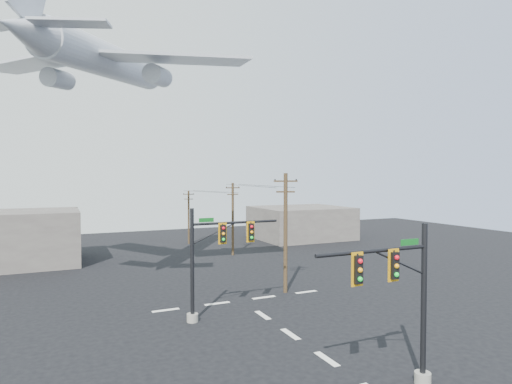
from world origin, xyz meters
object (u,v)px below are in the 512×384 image
signal_mast_near (404,303)px  utility_pole_a (286,230)px  utility_pole_c (189,216)px  airliner (108,62)px  signal_mast_far (212,260)px  utility_pole_b (233,217)px

signal_mast_near → utility_pole_a: (3.02, 16.86, 1.25)m
utility_pole_c → airliner: size_ratio=0.32×
signal_mast_near → utility_pole_c: utility_pole_c is taller
signal_mast_far → utility_pole_b: utility_pole_b is taller
signal_mast_far → utility_pole_b: 24.18m
signal_mast_far → airliner: (-5.37, 12.18, 15.83)m
signal_mast_far → utility_pole_a: utility_pole_a is taller
utility_pole_a → airliner: size_ratio=0.41×
utility_pole_a → airliner: bearing=167.1°
signal_mast_near → signal_mast_far: 13.84m
utility_pole_a → utility_pole_c: (-0.25, 29.12, -1.20)m
utility_pole_c → utility_pole_b: bearing=-62.3°
utility_pole_c → utility_pole_a: bearing=-74.8°
signal_mast_far → utility_pole_b: bearing=65.1°
airliner → signal_mast_far: bearing=-124.0°
signal_mast_near → signal_mast_far: size_ratio=0.99×
signal_mast_far → utility_pole_a: bearing=26.4°
utility_pole_a → airliner: airliner is taller
utility_pole_a → signal_mast_near: bearing=-81.0°
signal_mast_near → airliner: airliner is taller
utility_pole_b → airliner: bearing=-146.5°
utility_pole_b → signal_mast_far: bearing=-113.5°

